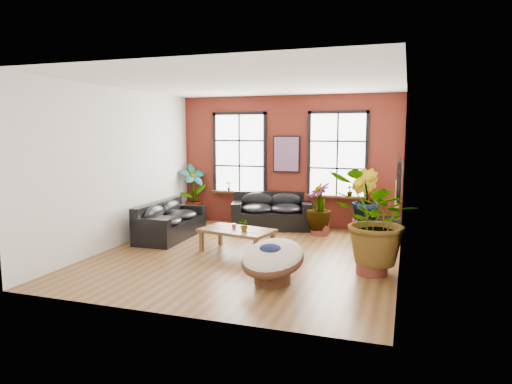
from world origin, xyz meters
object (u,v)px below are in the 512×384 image
(sofa_back, at_px, (272,212))
(sofa_left, at_px, (169,222))
(coffee_table, at_px, (237,232))
(papasan_chair, at_px, (272,259))

(sofa_back, xyz_separation_m, sofa_left, (-2.03, -1.87, -0.04))
(sofa_left, bearing_deg, sofa_back, -49.27)
(sofa_left, distance_m, coffee_table, 2.15)
(coffee_table, distance_m, papasan_chair, 2.16)
(sofa_left, distance_m, papasan_chair, 4.12)
(papasan_chair, bearing_deg, coffee_table, 139.91)
(sofa_back, height_order, coffee_table, sofa_back)
(coffee_table, bearing_deg, sofa_back, 102.12)
(sofa_left, xyz_separation_m, papasan_chair, (3.32, -2.44, 0.02))
(sofa_left, bearing_deg, papasan_chair, -128.26)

